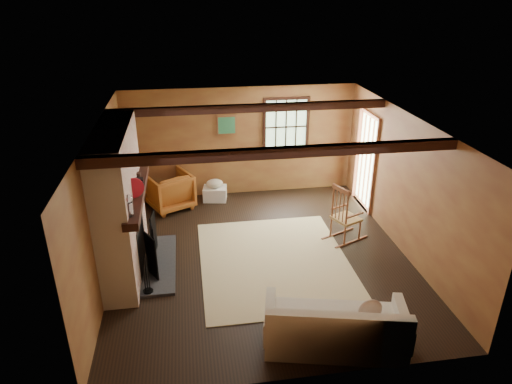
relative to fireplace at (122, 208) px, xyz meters
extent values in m
plane|color=black|center=(2.23, 0.00, -1.10)|extent=(5.50, 5.50, 0.00)
cube|color=olive|center=(2.23, 2.75, 0.10)|extent=(5.00, 0.02, 2.40)
cube|color=olive|center=(2.23, -2.75, 0.10)|extent=(5.00, 0.02, 2.40)
cube|color=olive|center=(-0.27, 0.00, 0.10)|extent=(0.02, 5.50, 2.40)
cube|color=olive|center=(4.73, 0.00, 0.10)|extent=(0.02, 5.50, 2.40)
cube|color=white|center=(2.23, 0.00, 1.30)|extent=(5.00, 5.50, 0.02)
cube|color=black|center=(2.23, -1.20, 1.23)|extent=(5.00, 0.12, 0.14)
cube|color=black|center=(2.23, 1.20, 1.23)|extent=(5.00, 0.12, 0.14)
cube|color=black|center=(3.23, 2.72, 0.40)|extent=(1.02, 0.06, 1.32)
cube|color=#A2C99A|center=(3.23, 2.75, 0.40)|extent=(0.90, 0.01, 1.20)
cube|color=black|center=(3.23, 2.73, 0.40)|extent=(0.90, 0.03, 0.02)
cube|color=brown|center=(4.70, 1.70, -0.10)|extent=(0.06, 1.00, 2.06)
cube|color=#A2C99A|center=(4.72, 1.70, -0.10)|extent=(0.01, 0.80, 1.85)
cube|color=brown|center=(1.93, 2.72, 0.50)|extent=(0.42, 0.03, 0.42)
cube|color=#246C56|center=(1.93, 2.71, 0.50)|extent=(0.36, 0.01, 0.36)
cube|color=#A54D40|center=(-0.02, 0.00, 0.10)|extent=(0.50, 2.20, 2.40)
cube|color=black|center=(0.05, 0.00, -0.65)|extent=(0.38, 1.00, 0.85)
cube|color=#36373B|center=(0.48, 0.00, -1.08)|extent=(0.55, 1.80, 0.05)
cube|color=black|center=(0.26, 0.00, 0.25)|extent=(0.22, 2.30, 0.12)
cube|color=black|center=(0.41, -0.37, -0.69)|extent=(0.20, 0.33, 0.73)
cube|color=black|center=(0.41, 0.00, -0.69)|extent=(0.09, 0.36, 0.73)
cube|color=black|center=(0.41, 0.38, -0.69)|extent=(0.07, 0.36, 0.73)
cylinder|color=black|center=(0.35, -0.80, -1.04)|extent=(0.16, 0.16, 0.02)
cylinder|color=black|center=(0.32, -0.83, -0.74)|extent=(0.01, 0.01, 0.63)
cylinder|color=black|center=(0.35, -0.80, -0.74)|extent=(0.01, 0.01, 0.63)
cylinder|color=black|center=(0.38, -0.77, -0.74)|extent=(0.01, 0.01, 0.63)
cylinder|color=white|center=(0.25, -0.90, 0.41)|extent=(0.10, 0.10, 0.21)
sphere|color=white|center=(0.25, -0.90, 0.57)|extent=(0.11, 0.11, 0.11)
cylinder|color=red|center=(0.25, -0.30, 0.47)|extent=(0.31, 0.11, 0.32)
cube|color=black|center=(0.25, 0.18, 0.36)|extent=(0.21, 0.14, 0.11)
cylinder|color=black|center=(0.25, 0.45, 0.36)|extent=(0.08, 0.08, 0.10)
cylinder|color=black|center=(0.25, 0.56, 0.34)|extent=(0.06, 0.06, 0.07)
cube|color=beige|center=(2.43, -0.20, -1.10)|extent=(2.50, 3.00, 0.01)
cube|color=tan|center=(3.87, 0.37, -0.68)|extent=(0.57, 0.58, 0.05)
cube|color=brown|center=(3.70, 0.30, -0.06)|extent=(0.22, 0.41, 0.07)
cylinder|color=brown|center=(4.12, 0.28, -0.89)|extent=(0.03, 0.03, 0.41)
cylinder|color=brown|center=(3.97, 0.62, -0.89)|extent=(0.03, 0.03, 0.41)
cylinder|color=brown|center=(3.78, 0.13, -0.89)|extent=(0.03, 0.03, 0.41)
cylinder|color=brown|center=(3.63, 0.47, -0.89)|extent=(0.03, 0.03, 0.41)
cylinder|color=brown|center=(3.78, 0.13, -0.36)|extent=(0.03, 0.03, 0.70)
cylinder|color=brown|center=(3.63, 0.47, -0.36)|extent=(0.03, 0.03, 0.70)
cylinder|color=brown|center=(3.74, 0.21, -0.38)|extent=(0.02, 0.02, 0.58)
cylinder|color=brown|center=(3.70, 0.30, -0.38)|extent=(0.02, 0.02, 0.58)
cylinder|color=brown|center=(3.66, 0.38, -0.38)|extent=(0.02, 0.02, 0.58)
cube|color=brown|center=(3.96, 0.19, -0.53)|extent=(0.37, 0.19, 0.03)
cube|color=brown|center=(3.79, 0.56, -0.53)|extent=(0.37, 0.19, 0.03)
cube|color=brown|center=(3.95, 0.20, -1.09)|extent=(0.74, 0.36, 0.03)
cube|color=brown|center=(3.80, 0.54, -1.09)|extent=(0.74, 0.36, 0.03)
cube|color=beige|center=(2.83, -2.24, -0.91)|extent=(1.92, 1.19, 0.39)
cube|color=beige|center=(2.75, -2.57, -0.61)|extent=(1.77, 0.53, 0.49)
cube|color=beige|center=(2.00, -2.04, -0.73)|extent=(0.30, 0.81, 0.36)
cube|color=beige|center=(3.66, -2.43, -0.73)|extent=(0.30, 0.81, 0.36)
ellipsoid|color=beige|center=(3.28, -2.25, -0.61)|extent=(0.34, 0.18, 0.32)
cylinder|color=brown|center=(-0.01, 2.50, -1.03)|extent=(0.45, 0.14, 0.14)
cylinder|color=brown|center=(0.14, 2.50, -1.03)|extent=(0.45, 0.14, 0.14)
cylinder|color=brown|center=(0.28, 2.50, -1.03)|extent=(0.45, 0.14, 0.14)
cylinder|color=brown|center=(-0.01, 2.50, -0.90)|extent=(0.45, 0.14, 0.14)
cylinder|color=brown|center=(0.14, 2.50, -0.90)|extent=(0.45, 0.14, 0.14)
cylinder|color=brown|center=(0.28, 2.50, -0.90)|extent=(0.45, 0.14, 0.14)
cube|color=white|center=(1.60, 2.44, -0.95)|extent=(0.55, 0.45, 0.30)
ellipsoid|color=beige|center=(1.60, 2.44, -0.71)|extent=(0.44, 0.39, 0.18)
imported|color=#BF6026|center=(0.64, 2.20, -0.71)|extent=(1.12, 1.13, 0.78)
camera|label=1|loc=(1.10, -6.70, 3.20)|focal=32.00mm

